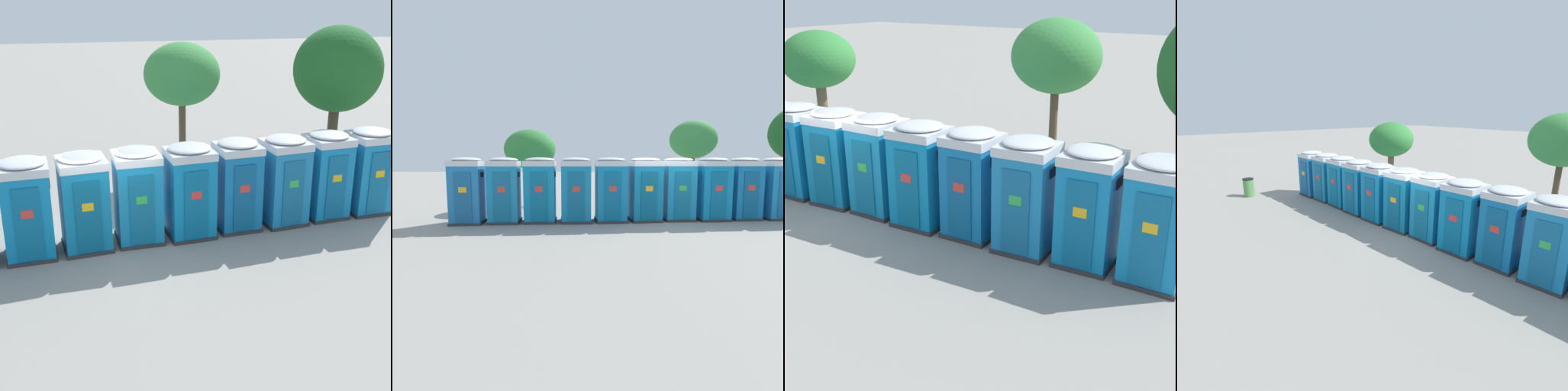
% 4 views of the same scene
% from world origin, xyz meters
% --- Properties ---
extents(ground_plane, '(120.00, 120.00, 0.00)m').
position_xyz_m(ground_plane, '(0.00, 0.00, 0.00)').
color(ground_plane, gray).
extents(portapotty_4, '(1.30, 1.29, 2.54)m').
position_xyz_m(portapotty_4, '(-2.08, -0.16, 1.28)').
color(portapotty_4, '#2D2D33').
rests_on(portapotty_4, ground).
extents(portapotty_5, '(1.34, 1.34, 2.54)m').
position_xyz_m(portapotty_5, '(-0.69, -0.02, 1.28)').
color(portapotty_5, '#2D2D33').
rests_on(portapotty_5, ground).
extents(portapotty_6, '(1.26, 1.26, 2.54)m').
position_xyz_m(portapotty_6, '(0.68, 0.16, 1.28)').
color(portapotty_6, '#2D2D33').
rests_on(portapotty_6, ground).
extents(portapotty_7, '(1.33, 1.31, 2.54)m').
position_xyz_m(portapotty_7, '(2.07, 0.19, 1.28)').
color(portapotty_7, '#2D2D33').
rests_on(portapotty_7, ground).
extents(portapotty_8, '(1.24, 1.28, 2.54)m').
position_xyz_m(portapotty_8, '(3.45, 0.40, 1.28)').
color(portapotty_8, '#2D2D33').
rests_on(portapotty_8, ground).
extents(portapotty_9, '(1.33, 1.33, 2.54)m').
position_xyz_m(portapotty_9, '(4.84, 0.46, 1.28)').
color(portapotty_9, '#2D2D33').
rests_on(portapotty_9, ground).
extents(portapotty_10, '(1.27, 1.31, 2.54)m').
position_xyz_m(portapotty_10, '(6.21, 0.65, 1.28)').
color(portapotty_10, '#2D2D33').
rests_on(portapotty_10, ground).
extents(portapotty_11, '(1.26, 1.27, 2.54)m').
position_xyz_m(portapotty_11, '(7.60, 0.73, 1.28)').
color(portapotty_11, '#2D2D33').
rests_on(portapotty_11, ground).
extents(street_tree_1, '(2.67, 2.67, 4.04)m').
position_xyz_m(street_tree_1, '(-6.06, 3.90, 2.98)').
color(street_tree_1, brown).
rests_on(street_tree_1, ground).
extents(street_tree_2, '(2.60, 2.60, 4.67)m').
position_xyz_m(street_tree_2, '(2.89, 5.19, 3.59)').
color(street_tree_2, brown).
rests_on(street_tree_2, ground).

